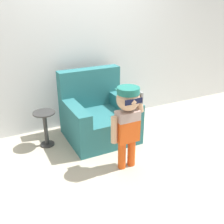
{
  "coord_description": "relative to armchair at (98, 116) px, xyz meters",
  "views": [
    {
      "loc": [
        -1.51,
        -3.01,
        1.91
      ],
      "look_at": [
        -0.11,
        -0.26,
        0.57
      ],
      "focal_mm": 42.0,
      "sensor_mm": 36.0,
      "label": 1
    }
  ],
  "objects": [
    {
      "name": "wall_back",
      "position": [
        0.11,
        0.59,
        0.97
      ],
      "size": [
        10.0,
        0.05,
        2.6
      ],
      "color": "silver",
      "rests_on": "ground_plane"
    },
    {
      "name": "side_table",
      "position": [
        -0.76,
        0.07,
        -0.02
      ],
      "size": [
        0.3,
        0.3,
        0.51
      ],
      "color": "#333333",
      "rests_on": "ground_plane"
    },
    {
      "name": "person_child",
      "position": [
        -0.01,
        -0.88,
        0.35
      ],
      "size": [
        0.42,
        0.31,
        1.02
      ],
      "color": "#E05119",
      "rests_on": "ground_plane"
    },
    {
      "name": "armchair",
      "position": [
        0.0,
        0.0,
        0.0
      ],
      "size": [
        0.94,
        0.9,
        0.97
      ],
      "color": "#286B70",
      "rests_on": "ground_plane"
    },
    {
      "name": "ground_plane",
      "position": [
        0.11,
        -0.21,
        -0.33
      ],
      "size": [
        10.0,
        10.0,
        0.0
      ],
      "primitive_type": "plane",
      "color": "#BCB29E"
    }
  ]
}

